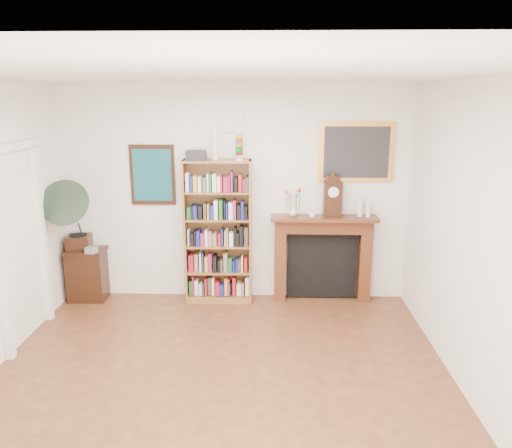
{
  "coord_description": "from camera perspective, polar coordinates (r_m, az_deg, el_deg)",
  "views": [
    {
      "loc": [
        0.48,
        -3.86,
        2.64
      ],
      "look_at": [
        0.31,
        1.6,
        1.23
      ],
      "focal_mm": 35.0,
      "sensor_mm": 36.0,
      "label": 1
    }
  ],
  "objects": [
    {
      "name": "room",
      "position": [
        4.08,
        -5.09,
        -3.31
      ],
      "size": [
        4.51,
        5.01,
        2.81
      ],
      "color": "#4B2816",
      "rests_on": "ground"
    },
    {
      "name": "door_casing",
      "position": [
        5.89,
        -25.43,
        -0.52
      ],
      "size": [
        0.08,
        1.02,
        2.17
      ],
      "color": "white",
      "rests_on": "left_wall"
    },
    {
      "name": "teal_poster",
      "position": [
        6.59,
        -11.74,
        5.51
      ],
      "size": [
        0.58,
        0.04,
        0.78
      ],
      "color": "black",
      "rests_on": "back_wall"
    },
    {
      "name": "small_picture",
      "position": [
        6.36,
        -2.63,
        11.82
      ],
      "size": [
        0.26,
        0.04,
        0.3
      ],
      "color": "white",
      "rests_on": "back_wall"
    },
    {
      "name": "gilt_painting",
      "position": [
        6.46,
        11.39,
        8.04
      ],
      "size": [
        0.95,
        0.04,
        0.75
      ],
      "color": "gold",
      "rests_on": "back_wall"
    },
    {
      "name": "bookshelf",
      "position": [
        6.42,
        -4.37,
        0.0
      ],
      "size": [
        0.87,
        0.32,
        2.15
      ],
      "rotation": [
        0.0,
        0.0,
        0.03
      ],
      "color": "brown",
      "rests_on": "floor"
    },
    {
      "name": "side_cabinet",
      "position": [
        7.0,
        -18.72,
        -5.48
      ],
      "size": [
        0.52,
        0.38,
        0.69
      ],
      "primitive_type": "cube",
      "rotation": [
        0.0,
        0.0,
        0.02
      ],
      "color": "black",
      "rests_on": "floor"
    },
    {
      "name": "fireplace",
      "position": [
        6.59,
        7.6,
        -3.03
      ],
      "size": [
        1.36,
        0.34,
        1.15
      ],
      "rotation": [
        0.0,
        0.0,
        -0.01
      ],
      "color": "#43220F",
      "rests_on": "floor"
    },
    {
      "name": "gramophone",
      "position": [
        6.68,
        -20.39,
        1.38
      ],
      "size": [
        0.67,
        0.8,
        0.96
      ],
      "rotation": [
        0.0,
        0.0,
        0.13
      ],
      "color": "black",
      "rests_on": "side_cabinet"
    },
    {
      "name": "cd_stack",
      "position": [
        6.7,
        -18.31,
        -2.84
      ],
      "size": [
        0.15,
        0.15,
        0.08
      ],
      "primitive_type": "cube",
      "rotation": [
        0.0,
        0.0,
        -0.33
      ],
      "color": "#A3A4AF",
      "rests_on": "side_cabinet"
    },
    {
      "name": "mantel_clock",
      "position": [
        6.37,
        8.74,
        3.05
      ],
      "size": [
        0.23,
        0.14,
        0.52
      ],
      "rotation": [
        0.0,
        0.0,
        0.06
      ],
      "color": "black",
      "rests_on": "fireplace"
    },
    {
      "name": "flower_vase",
      "position": [
        6.38,
        4.24,
        1.49
      ],
      "size": [
        0.14,
        0.14,
        0.14
      ],
      "primitive_type": "imported",
      "rotation": [
        0.0,
        0.0,
        -0.11
      ],
      "color": "silver",
      "rests_on": "fireplace"
    },
    {
      "name": "teacup",
      "position": [
        6.32,
        6.44,
        0.99
      ],
      "size": [
        0.1,
        0.1,
        0.06
      ],
      "primitive_type": "imported",
      "rotation": [
        0.0,
        0.0,
        0.3
      ],
      "color": "white",
      "rests_on": "fireplace"
    },
    {
      "name": "bottle_left",
      "position": [
        6.47,
        11.82,
        1.89
      ],
      "size": [
        0.07,
        0.07,
        0.24
      ],
      "primitive_type": "cylinder",
      "color": "silver",
      "rests_on": "fireplace"
    },
    {
      "name": "bottle_right",
      "position": [
        6.47,
        12.71,
        1.65
      ],
      "size": [
        0.06,
        0.06,
        0.2
      ],
      "primitive_type": "cylinder",
      "color": "silver",
      "rests_on": "fireplace"
    }
  ]
}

